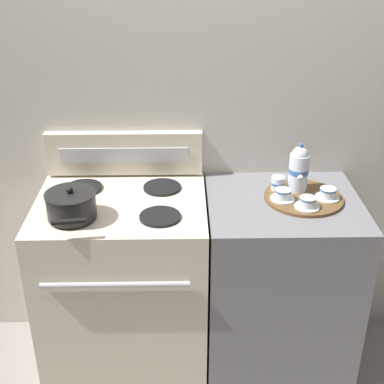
% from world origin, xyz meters
% --- Properties ---
extents(ground_plane, '(6.00, 6.00, 0.00)m').
position_xyz_m(ground_plane, '(0.00, 0.00, 0.00)').
color(ground_plane, gray).
extents(wall_back, '(6.00, 0.05, 2.20)m').
position_xyz_m(wall_back, '(0.00, 0.33, 1.10)').
color(wall_back, beige).
rests_on(wall_back, ground).
extents(stove, '(0.76, 0.64, 0.94)m').
position_xyz_m(stove, '(-0.35, -0.00, 0.47)').
color(stove, beige).
rests_on(stove, ground).
extents(control_panel, '(0.74, 0.05, 0.21)m').
position_xyz_m(control_panel, '(-0.35, 0.28, 1.05)').
color(control_panel, beige).
rests_on(control_panel, stove).
extents(side_counter, '(0.68, 0.61, 0.93)m').
position_xyz_m(side_counter, '(0.38, 0.00, 0.46)').
color(side_counter, slate).
rests_on(side_counter, ground).
extents(saucepan, '(0.21, 0.29, 0.13)m').
position_xyz_m(saucepan, '(-0.53, -0.14, 1.00)').
color(saucepan, black).
rests_on(saucepan, stove).
extents(serving_tray, '(0.35, 0.35, 0.01)m').
position_xyz_m(serving_tray, '(0.47, 0.02, 0.94)').
color(serving_tray, brown).
rests_on(serving_tray, side_counter).
extents(teapot, '(0.09, 0.14, 0.23)m').
position_xyz_m(teapot, '(0.45, 0.09, 1.05)').
color(teapot, silver).
rests_on(teapot, serving_tray).
extents(teacup_left, '(0.11, 0.11, 0.05)m').
position_xyz_m(teacup_left, '(0.46, -0.08, 0.97)').
color(teacup_left, silver).
rests_on(teacup_left, serving_tray).
extents(teacup_right, '(0.11, 0.11, 0.05)m').
position_xyz_m(teacup_right, '(0.37, -0.01, 0.97)').
color(teacup_right, silver).
rests_on(teacup_right, serving_tray).
extents(teacup_front, '(0.11, 0.11, 0.05)m').
position_xyz_m(teacup_front, '(0.57, 0.00, 0.97)').
color(teacup_front, silver).
rests_on(teacup_front, serving_tray).
extents(creamer_jug, '(0.06, 0.06, 0.06)m').
position_xyz_m(creamer_jug, '(0.36, 0.09, 0.97)').
color(creamer_jug, silver).
rests_on(creamer_jug, serving_tray).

